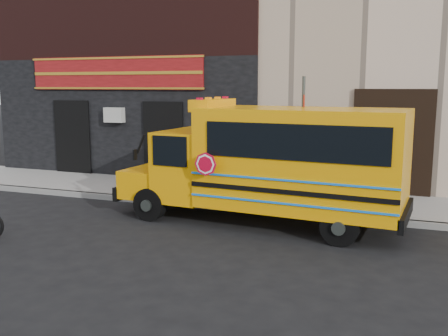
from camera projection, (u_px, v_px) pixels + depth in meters
ground at (185, 238)px, 10.73m from camera, size 120.00×120.00×0.00m
curb at (226, 207)px, 13.13m from camera, size 40.00×0.20×0.15m
sidewalk at (243, 196)px, 14.52m from camera, size 40.00×3.00×0.15m
building at (293, 10)px, 19.43m from camera, size 20.00×10.70×12.00m
school_bus at (274, 161)px, 11.58m from camera, size 7.06×2.72×2.92m
sign_pole at (302, 142)px, 12.05m from camera, size 0.11×0.30×3.46m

